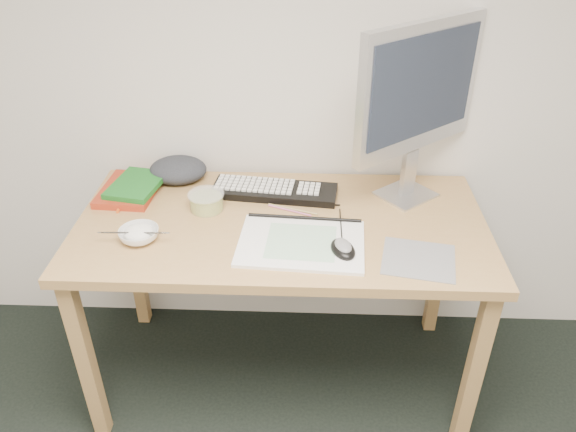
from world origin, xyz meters
The scene contains 18 objects.
desk centered at (-0.23, 1.43, 0.67)m, with size 1.40×0.70×0.75m.
mousepad centered at (0.21, 1.23, 0.75)m, with size 0.22×0.20×0.00m, color gray.
sketchpad centered at (-0.16, 1.29, 0.76)m, with size 0.40×0.29×0.01m, color white.
keyboard centered at (-0.26, 1.61, 0.76)m, with size 0.46×0.15×0.03m, color black.
monitor centered at (0.22, 1.62, 1.14)m, with size 0.44×0.37×0.63m.
mouse centered at (-0.03, 1.25, 0.78)m, with size 0.07×0.11×0.04m, color black.
rice_bowl centered at (-0.68, 1.30, 0.77)m, with size 0.13×0.13×0.04m, color white.
chopsticks centered at (-0.69, 1.28, 0.79)m, with size 0.02×0.02×0.22m, color #B1B1B3.
fruit_tub centered at (-0.49, 1.50, 0.78)m, with size 0.13×0.13×0.06m, color #E2E050.
book_red centered at (-0.80, 1.60, 0.76)m, with size 0.19×0.26×0.03m, color #9C2D16.
book_green centered at (-0.77, 1.60, 0.79)m, with size 0.16×0.22×0.02m, color #18611E.
cloth_lump centered at (-0.64, 1.72, 0.79)m, with size 0.18×0.15×0.08m, color #282B30.
pencil_pink centered at (-0.20, 1.50, 0.75)m, with size 0.01×0.01×0.17m, color #CE679B.
pencil_tan centered at (-0.19, 1.50, 0.75)m, with size 0.01×0.01×0.19m, color tan.
pencil_black centered at (-0.10, 1.54, 0.75)m, with size 0.01×0.01×0.16m, color black.
marker_blue centered at (-0.79, 1.55, 0.76)m, with size 0.01×0.01×0.12m, color #1C339A.
marker_orange centered at (-0.81, 1.52, 0.76)m, with size 0.01×0.01×0.12m, color #D05518.
marker_purple centered at (-0.76, 1.53, 0.76)m, with size 0.01×0.01×0.12m, color #6B2999.
Camera 1 is at (-0.14, -0.18, 1.79)m, focal length 35.00 mm.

